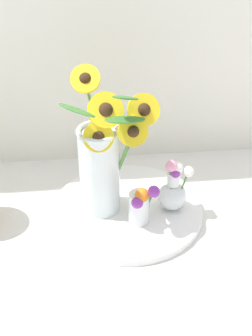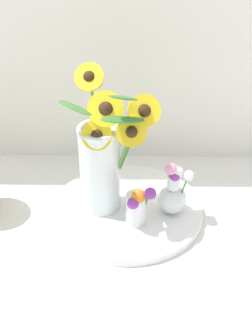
{
  "view_description": "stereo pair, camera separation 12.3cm",
  "coord_description": "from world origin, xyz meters",
  "px_view_note": "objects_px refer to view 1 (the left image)",
  "views": [
    {
      "loc": [
        -0.11,
        -0.97,
        0.84
      ],
      "look_at": [
        -0.0,
        0.05,
        0.15
      ],
      "focal_mm": 50.0,
      "sensor_mm": 36.0,
      "label": 1
    },
    {
      "loc": [
        0.01,
        -0.97,
        0.84
      ],
      "look_at": [
        -0.0,
        0.05,
        0.15
      ],
      "focal_mm": 50.0,
      "sensor_mm": 36.0,
      "label": 2
    }
  ],
  "objects_px": {
    "vase_small_center": "(140,205)",
    "vase_bulb_right": "(173,190)",
    "serving_tray": "(126,210)",
    "mason_jar_sunflowers": "(102,159)"
  },
  "relations": [
    {
      "from": "serving_tray",
      "to": "mason_jar_sunflowers",
      "type": "distance_m",
      "value": 0.18
    },
    {
      "from": "serving_tray",
      "to": "vase_small_center",
      "type": "bearing_deg",
      "value": -65.74
    },
    {
      "from": "vase_small_center",
      "to": "vase_bulb_right",
      "type": "height_order",
      "value": "vase_bulb_right"
    },
    {
      "from": "vase_bulb_right",
      "to": "serving_tray",
      "type": "bearing_deg",
      "value": 172.67
    },
    {
      "from": "vase_small_center",
      "to": "mason_jar_sunflowers",
      "type": "bearing_deg",
      "value": 141.68
    },
    {
      "from": "serving_tray",
      "to": "vase_small_center",
      "type": "height_order",
      "value": "vase_small_center"
    },
    {
      "from": "mason_jar_sunflowers",
      "to": "vase_small_center",
      "type": "xyz_separation_m",
      "value": [
        0.09,
        -0.07,
        -0.1
      ]
    },
    {
      "from": "vase_small_center",
      "to": "serving_tray",
      "type": "bearing_deg",
      "value": 114.26
    },
    {
      "from": "vase_small_center",
      "to": "vase_bulb_right",
      "type": "xyz_separation_m",
      "value": [
        0.1,
        0.05,
        0.0
      ]
    },
    {
      "from": "serving_tray",
      "to": "mason_jar_sunflowers",
      "type": "relative_size",
      "value": 1.08
    }
  ]
}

